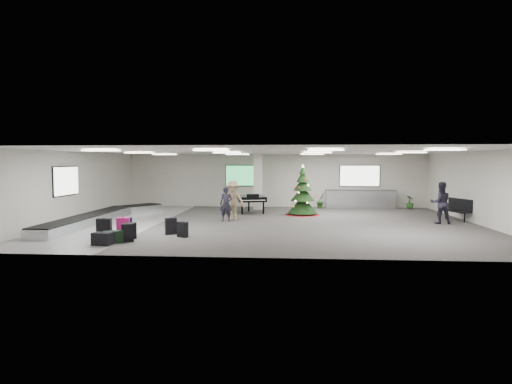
# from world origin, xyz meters

# --- Properties ---
(ground) EXTENTS (18.00, 18.00, 0.00)m
(ground) POSITION_xyz_m (0.00, 0.00, 0.00)
(ground) COLOR #383433
(ground) RESTS_ON ground
(room_envelope) EXTENTS (18.02, 14.02, 3.21)m
(room_envelope) POSITION_xyz_m (-0.38, 0.67, 2.33)
(room_envelope) COLOR #B4ADA4
(room_envelope) RESTS_ON ground
(baggage_carousel) EXTENTS (2.28, 9.71, 0.43)m
(baggage_carousel) POSITION_xyz_m (-7.84, -0.08, 0.21)
(baggage_carousel) COLOR silver
(baggage_carousel) RESTS_ON ground
(service_counter) EXTENTS (4.05, 0.65, 1.08)m
(service_counter) POSITION_xyz_m (5.00, 6.65, 0.55)
(service_counter) COLOR silver
(service_counter) RESTS_ON ground
(suitcase_0) EXTENTS (0.45, 0.35, 0.64)m
(suitcase_0) POSITION_xyz_m (-4.76, -4.87, 0.31)
(suitcase_0) COLOR black
(suitcase_0) RESTS_ON ground
(suitcase_1) EXTENTS (0.40, 0.28, 0.59)m
(suitcase_1) POSITION_xyz_m (-4.86, -4.26, 0.29)
(suitcase_1) COLOR black
(suitcase_1) RESTS_ON ground
(pink_suitcase) EXTENTS (0.50, 0.35, 0.73)m
(pink_suitcase) POSITION_xyz_m (-5.28, -3.91, 0.35)
(pink_suitcase) COLOR #D71C79
(pink_suitcase) RESTS_ON ground
(suitcase_3) EXTENTS (0.47, 0.40, 0.64)m
(suitcase_3) POSITION_xyz_m (-3.69, -3.27, 0.31)
(suitcase_3) COLOR black
(suitcase_3) RESTS_ON ground
(navy_suitcase) EXTENTS (0.50, 0.39, 0.70)m
(navy_suitcase) POSITION_xyz_m (-5.25, -3.72, 0.34)
(navy_suitcase) COLOR black
(navy_suitcase) RESTS_ON ground
(suitcase_5) EXTENTS (0.53, 0.34, 0.76)m
(suitcase_5) POSITION_xyz_m (-5.77, -4.44, 0.37)
(suitcase_5) COLOR black
(suitcase_5) RESTS_ON ground
(green_duffel) EXTENTS (0.69, 0.60, 0.44)m
(green_duffel) POSITION_xyz_m (-5.15, -5.15, 0.21)
(green_duffel) COLOR black
(green_duffel) RESTS_ON ground
(suitcase_7) EXTENTS (0.43, 0.36, 0.58)m
(suitcase_7) POSITION_xyz_m (-3.10, -3.84, 0.28)
(suitcase_7) COLOR black
(suitcase_7) RESTS_ON ground
(black_duffel) EXTENTS (0.68, 0.45, 0.44)m
(black_duffel) POSITION_xyz_m (-5.36, -5.52, 0.21)
(black_duffel) COLOR black
(black_duffel) RESTS_ON ground
(christmas_tree) EXTENTS (1.84, 1.84, 2.63)m
(christmas_tree) POSITION_xyz_m (1.48, 3.10, 0.90)
(christmas_tree) COLOR maroon
(christmas_tree) RESTS_ON ground
(grand_piano) EXTENTS (1.82, 2.15, 1.06)m
(grand_piano) POSITION_xyz_m (-1.26, 3.76, 0.76)
(grand_piano) COLOR black
(grand_piano) RESTS_ON ground
(bench) EXTENTS (1.00, 1.71, 1.03)m
(bench) POSITION_xyz_m (8.61, 1.45, 0.58)
(bench) COLOR black
(bench) RESTS_ON ground
(traveler_a) EXTENTS (0.59, 0.40, 1.58)m
(traveler_a) POSITION_xyz_m (-2.12, 0.42, 0.79)
(traveler_a) COLOR black
(traveler_a) RESTS_ON ground
(traveler_b) EXTENTS (1.34, 1.01, 1.85)m
(traveler_b) POSITION_xyz_m (-1.89, 1.01, 0.92)
(traveler_b) COLOR #997E5E
(traveler_b) RESTS_ON ground
(traveler_bench) EXTENTS (0.91, 0.71, 1.85)m
(traveler_bench) POSITION_xyz_m (7.44, 0.34, 0.92)
(traveler_bench) COLOR black
(traveler_bench) RESTS_ON ground
(potted_plant_left) EXTENTS (0.63, 0.63, 0.89)m
(potted_plant_left) POSITION_xyz_m (2.65, 6.33, 0.45)
(potted_plant_left) COLOR #123B16
(potted_plant_left) RESTS_ON ground
(potted_plant_right) EXTENTS (0.56, 0.56, 0.77)m
(potted_plant_right) POSITION_xyz_m (7.84, 6.49, 0.39)
(potted_plant_right) COLOR #123B16
(potted_plant_right) RESTS_ON ground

